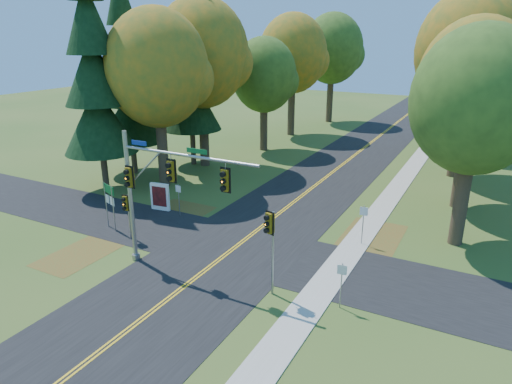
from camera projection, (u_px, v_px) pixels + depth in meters
The scene contains 30 objects.
ground at pixel (218, 261), 25.60m from camera, with size 160.00×160.00×0.00m, color #33521C.
road_main at pixel (218, 261), 25.60m from camera, with size 8.00×160.00×0.02m, color black.
road_cross at pixel (236, 247), 27.27m from camera, with size 60.00×6.00×0.02m, color black.
centerline_left at pixel (217, 260), 25.64m from camera, with size 0.10×160.00×0.01m, color gold.
centerline_right at pixel (220, 261), 25.55m from camera, with size 0.10×160.00×0.01m, color gold.
sidewalk_east at pixel (323, 287), 22.85m from camera, with size 1.60×160.00×0.06m, color #9E998E.
leaf_patch_w_near at pixel (170, 216), 31.82m from camera, with size 4.00×6.00×0.00m, color brown.
leaf_patch_e at pixel (366, 244), 27.59m from camera, with size 3.50×8.00×0.00m, color brown.
leaf_patch_w_far at pixel (81, 254), 26.42m from camera, with size 3.00×5.00×0.00m, color brown.
tree_w_a at pixel (158, 69), 35.25m from camera, with size 8.00×8.00×14.15m.
tree_e_a at pixel (478, 102), 25.00m from camera, with size 7.20×7.20×12.73m.
tree_w_b at pixel (202, 54), 40.98m from camera, with size 8.60×8.60×15.38m.
tree_e_b at pixel (476, 83), 30.81m from camera, with size 7.60×7.60×13.33m.
tree_w_c at pixel (265, 75), 47.64m from camera, with size 6.80×6.80×11.91m.
tree_e_c at pixel (471, 52), 37.49m from camera, with size 8.80×8.80×15.79m.
tree_w_d at pixel (294, 54), 54.56m from camera, with size 8.20×8.20×14.56m.
tree_e_d at pixel (467, 74), 46.21m from camera, with size 7.00×7.00×12.32m.
tree_w_e at pixel (333, 49), 63.03m from camera, with size 8.40×8.40×14.97m.
tree_e_e at pixel (487, 59), 54.30m from camera, with size 7.80×7.80×13.74m.
pine_a at pixel (94, 75), 34.02m from camera, with size 5.60×5.60×19.48m.
pine_b at pixel (127, 82), 39.19m from camera, with size 5.60×5.60×17.31m.
pine_c at pixel (189, 61), 41.53m from camera, with size 5.60×5.60×20.56m.
traffic_mast at pixel (158, 185), 23.31m from camera, with size 8.12×0.73×7.36m.
east_signal_pole at pixel (270, 232), 21.14m from camera, with size 0.49×0.59×4.41m.
ped_signal_pole at pixel (126, 206), 27.56m from camera, with size 0.46×0.54×2.94m.
route_sign_cluster at pixel (109, 197), 29.09m from camera, with size 1.38×0.52×3.10m.
info_kiosk at pixel (160, 197), 32.66m from camera, with size 1.47×0.39×2.01m.
reg_sign_e_north at pixel (363, 218), 27.06m from camera, with size 0.48×0.08×2.49m.
reg_sign_e_south at pixel (342, 278), 20.70m from camera, with size 0.44×0.09×2.30m.
reg_sign_w at pixel (179, 194), 31.44m from camera, with size 0.44×0.08×2.31m.
Camera 1 is at (12.64, -19.24, 12.05)m, focal length 32.00 mm.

